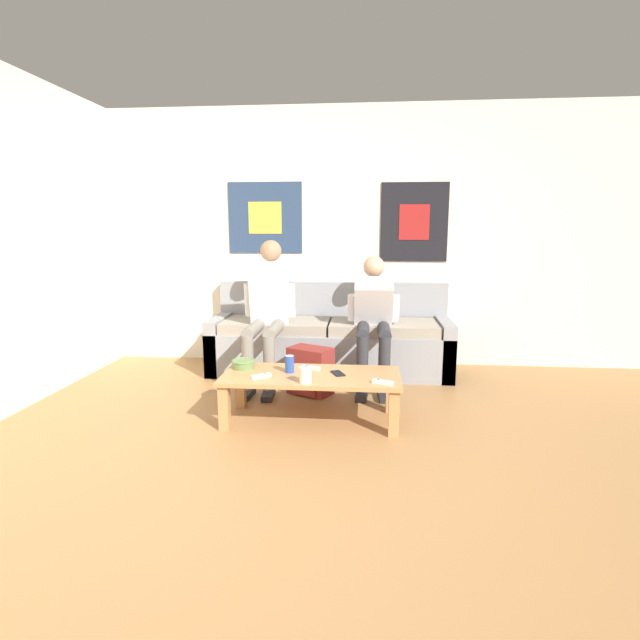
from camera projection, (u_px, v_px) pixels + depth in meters
ground_plane at (273, 502)px, 2.53m from camera, size 18.00×18.00×0.00m
wall_back at (322, 238)px, 5.03m from camera, size 10.00×0.07×2.55m
couch at (330, 341)px, 4.84m from camera, size 2.28×0.73×0.84m
coffee_table at (311, 381)px, 3.57m from camera, size 1.26×0.56×0.35m
person_seated_adult at (267, 307)px, 4.44m from camera, size 0.47×0.91×1.27m
person_seated_teen at (373, 314)px, 4.40m from camera, size 0.47×0.95×1.12m
backpack at (310, 372)px, 4.17m from camera, size 0.41×0.35×0.40m
ceramic_bowl at (244, 363)px, 3.70m from camera, size 0.17×0.17×0.06m
pillar_candle at (305, 375)px, 3.34m from camera, size 0.08×0.08×0.12m
drink_can_blue at (290, 364)px, 3.59m from camera, size 0.07×0.07×0.12m
game_controller_near_left at (261, 376)px, 3.47m from camera, size 0.13×0.12×0.03m
game_controller_near_right at (311, 368)px, 3.68m from camera, size 0.14×0.09×0.03m
game_controller_far_center at (383, 382)px, 3.33m from camera, size 0.15×0.09×0.03m
cell_phone at (338, 373)px, 3.56m from camera, size 0.12×0.15×0.01m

